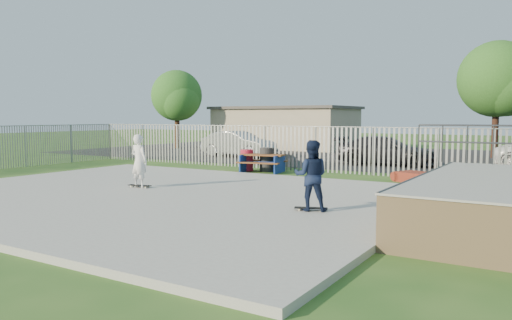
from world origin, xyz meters
The scene contains 17 objects.
ground centered at (0.00, 0.00, 0.00)m, with size 120.00×120.00×0.00m, color #27541D.
concrete_slab centered at (0.00, 0.00, 0.07)m, with size 15.00×12.00×0.15m, color #9D9D98.
fence centered at (1.00, 4.59, 1.00)m, with size 26.04×16.02×2.00m.
picnic_table centered at (-0.90, 7.60, 0.41)m, with size 2.16×1.90×0.80m.
funbox centered at (6.00, 7.58, 0.19)m, with size 2.13×1.61×0.38m.
trash_bin_red centered at (-1.78, 7.71, 0.48)m, with size 0.58×0.58×0.96m, color #B11B34.
trash_bin_grey centered at (-0.88, 7.97, 0.53)m, with size 0.64×0.64×1.06m, color #272729.
parking_lot centered at (0.00, 19.00, 0.01)m, with size 40.00×18.00×0.02m, color black.
car_silver centered at (-6.27, 13.79, 0.80)m, with size 1.64×4.71×1.55m, color #B4B5B9.
car_dark centered at (2.80, 13.46, 0.74)m, with size 2.01×4.94×1.43m, color black.
building centered at (-8.00, 23.00, 1.61)m, with size 10.40×6.40×3.20m.
tree_left centered at (-14.95, 18.38, 4.02)m, with size 3.87×3.87×5.97m.
tree_mid centered at (6.90, 21.09, 4.59)m, with size 4.42×4.42×6.81m.
skateboard_a centered at (5.10, -0.14, 0.19)m, with size 0.82×0.48×0.08m.
skateboard_b centered at (-1.35, 0.59, 0.19)m, with size 0.82×0.32×0.08m.
skater_navy centered at (5.10, -0.14, 1.01)m, with size 0.84×0.65×1.72m, color #121C39.
skater_white centered at (-1.35, 0.59, 1.01)m, with size 0.63×0.41×1.72m, color white.
Camera 1 is at (10.26, -11.09, 2.44)m, focal length 35.00 mm.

